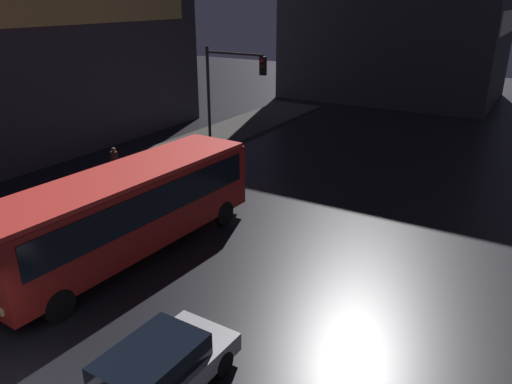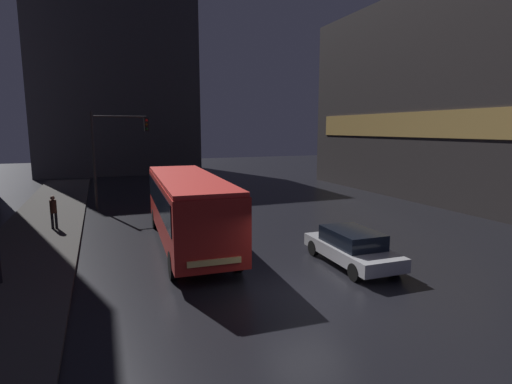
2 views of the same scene
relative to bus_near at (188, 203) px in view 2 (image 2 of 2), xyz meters
The scene contains 8 objects.
ground_plane 7.62m from the bus_near, 71.41° to the right, with size 120.00×120.00×0.00m, color black.
sidewalk_left 7.55m from the bus_near, 155.59° to the left, with size 4.00×48.00×0.15m.
building_right_block 24.34m from the bus_near, 18.27° to the left, with size 10.07×22.89×15.15m.
building_far_backdrop 36.27m from the bus_near, 92.02° to the left, with size 18.07×12.00×20.22m.
bus_near is the anchor object (origin of this frame).
car_taxi 7.38m from the bus_near, 42.05° to the right, with size 2.03×4.50×1.39m.
pedestrian_mid 7.86m from the bus_near, 139.64° to the left, with size 0.43×0.43×1.73m.
traffic_light_main 10.90m from the bus_near, 104.74° to the left, with size 3.62×0.35×6.35m.
Camera 2 is at (-5.91, -10.53, 5.27)m, focal length 28.00 mm.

